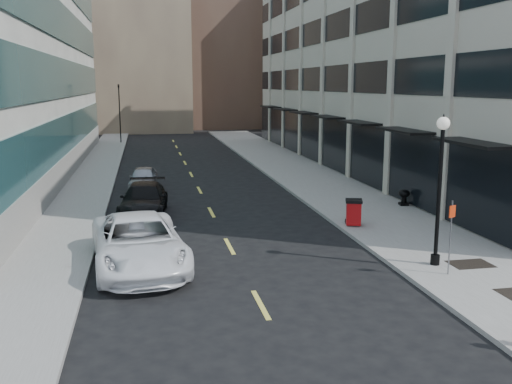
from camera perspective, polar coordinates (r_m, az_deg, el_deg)
name	(u,v)px	position (r m, az deg, el deg)	size (l,w,h in m)	color
ground	(277,335)	(14.60, 2.08, -14.08)	(160.00, 160.00, 0.00)	black
sidewalk_right	(322,185)	(35.07, 6.61, 0.74)	(5.00, 80.00, 0.15)	gray
sidewalk_left	(85,193)	(33.63, -16.77, -0.08)	(3.00, 80.00, 0.15)	gray
building_right	(419,44)	(44.71, 16.00, 14.02)	(15.30, 46.50, 18.25)	#B7B09B
skyline_tan_near	(133,24)	(81.29, -12.16, 16.07)	(14.00, 18.00, 28.00)	#988463
skyline_brown	(218,7)	(86.30, -3.80, 17.96)	(12.00, 16.00, 34.00)	brown
skyline_tan_far	(67,51)	(91.69, -18.41, 13.26)	(12.00, 14.00, 22.00)	#988463
skyline_stone	(296,56)	(81.75, 3.98, 13.44)	(10.00, 14.00, 20.00)	#B7B09B
grate_far	(470,264)	(20.68, 20.65, -6.75)	(1.40, 1.00, 0.01)	black
road_centerline	(205,200)	(30.67, -5.14, -0.81)	(0.15, 68.20, 0.01)	#D8CC4C
traffic_signal	(119,88)	(60.95, -13.58, 10.07)	(0.66, 0.66, 6.98)	black
car_white_van	(139,243)	(19.62, -11.66, -5.00)	(2.91, 6.32, 1.76)	white
car_black_pickup	(144,200)	(27.43, -11.16, -0.78)	(2.08, 5.12, 1.49)	black
car_silver_sedan	(144,178)	(34.34, -11.18, 1.39)	(1.57, 3.90, 1.33)	#9C9FA5
trash_bin	(354,211)	(24.79, 9.73, -1.92)	(0.87, 0.87, 1.13)	#A60B0D
lamppost	(440,177)	(19.59, 17.93, 1.39)	(0.42, 0.42, 5.06)	black
sign_post	(451,227)	(18.97, 18.93, -3.34)	(0.27, 0.14, 2.41)	slate
urn_planter	(404,196)	(29.45, 14.59, -0.36)	(0.57, 0.57, 0.79)	black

